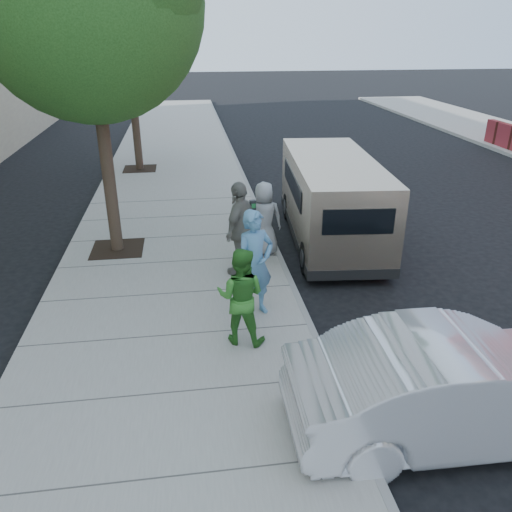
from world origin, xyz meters
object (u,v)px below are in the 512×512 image
(van, at_px, (331,198))
(person_green_shirt, at_px, (241,296))
(person_gray_shirt, at_px, (264,219))
(tree_far, at_px, (128,30))
(sedan, at_px, (461,387))
(person_officer, at_px, (255,264))
(parking_meter, at_px, (249,218))
(person_striped_polo, at_px, (240,228))

(van, xyz_separation_m, person_green_shirt, (-2.75, -4.44, -0.13))
(van, xyz_separation_m, person_gray_shirt, (-1.83, -0.95, -0.11))
(tree_far, xyz_separation_m, person_gray_shirt, (3.36, -8.33, -3.89))
(sedan, bearing_deg, person_gray_shirt, 16.67)
(person_officer, bearing_deg, tree_far, 80.67)
(parking_meter, bearing_deg, tree_far, 95.06)
(person_green_shirt, relative_size, person_striped_polo, 0.83)
(person_officer, bearing_deg, parking_meter, 61.62)
(person_green_shirt, bearing_deg, person_gray_shirt, -85.06)
(person_striped_polo, bearing_deg, van, 158.30)
(person_officer, bearing_deg, person_striped_polo, 68.56)
(tree_far, relative_size, person_gray_shirt, 3.83)
(parking_meter, xyz_separation_m, person_striped_polo, (-0.26, -0.57, -0.02))
(sedan, xyz_separation_m, person_striped_polo, (-2.28, 4.90, 0.41))
(person_green_shirt, height_order, person_striped_polo, person_striped_polo)
(sedan, distance_m, person_officer, 3.88)
(person_officer, relative_size, person_green_shirt, 1.19)
(tree_far, distance_m, sedan, 15.55)
(person_gray_shirt, distance_m, person_striped_polo, 1.12)
(parking_meter, bearing_deg, person_officer, -108.73)
(tree_far, relative_size, sedan, 1.46)
(person_green_shirt, bearing_deg, person_striped_polo, -76.51)
(van, distance_m, person_green_shirt, 5.22)
(van, relative_size, sedan, 1.30)
(van, distance_m, sedan, 6.76)
(sedan, bearing_deg, person_striped_polo, 25.84)
(tree_far, height_order, person_gray_shirt, tree_far)
(person_officer, bearing_deg, person_green_shirt, -136.00)
(van, height_order, person_gray_shirt, van)
(parking_meter, distance_m, person_green_shirt, 3.21)
(van, distance_m, person_officer, 4.32)
(person_green_shirt, xyz_separation_m, person_striped_polo, (0.29, 2.59, 0.17))
(person_officer, xyz_separation_m, person_striped_polo, (-0.06, 1.74, 0.01))
(person_green_shirt, distance_m, person_gray_shirt, 3.61)
(person_green_shirt, bearing_deg, tree_far, -58.56)
(person_green_shirt, distance_m, person_striped_polo, 2.61)
(person_officer, bearing_deg, sedan, -78.55)
(sedan, relative_size, person_gray_shirt, 2.64)
(van, bearing_deg, tree_far, 129.99)
(parking_meter, relative_size, person_striped_polo, 0.70)
(person_gray_shirt, xyz_separation_m, person_striped_polo, (-0.64, -0.90, 0.15))
(parking_meter, xyz_separation_m, van, (2.21, 1.28, -0.05))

